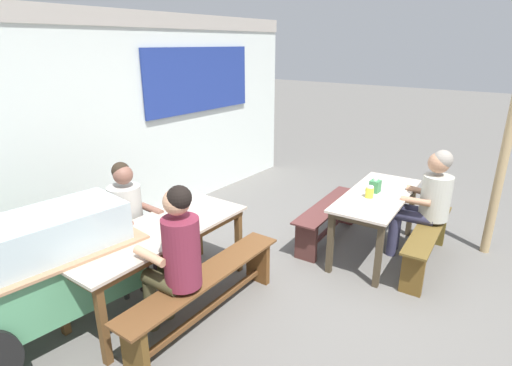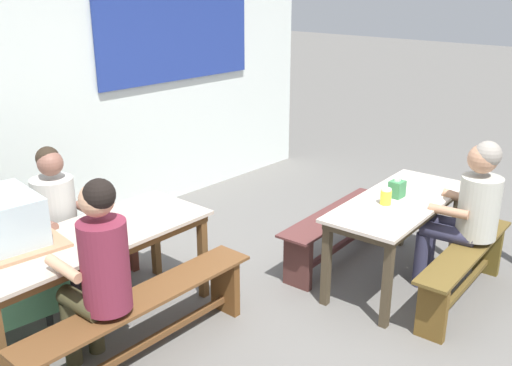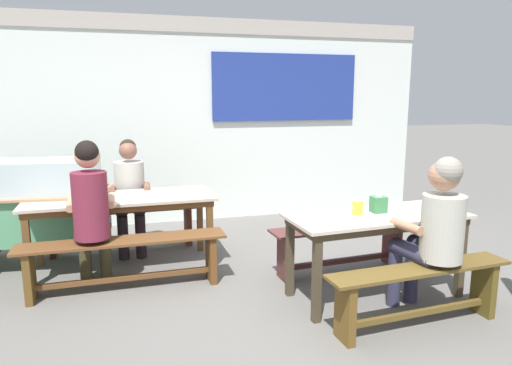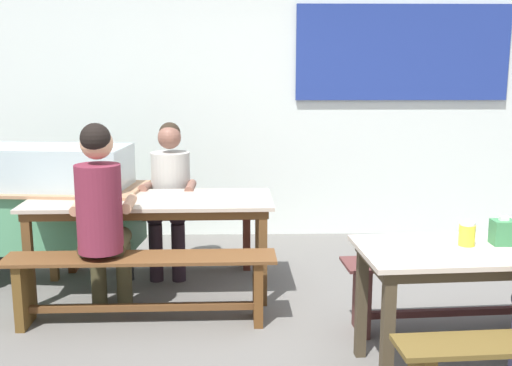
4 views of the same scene
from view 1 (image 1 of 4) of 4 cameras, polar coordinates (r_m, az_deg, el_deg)
The scene contains 15 objects.
ground_plane at distance 4.32m, azimuth 10.06°, elevation -13.74°, with size 40.00×40.00×0.00m, color #64615D.
backdrop_wall at distance 5.55m, azimuth -15.96°, elevation 9.19°, with size 6.11×0.23×2.72m.
dining_table_far at distance 3.81m, azimuth -13.80°, elevation -7.40°, with size 1.82×0.74×0.73m.
dining_table_near at distance 4.73m, azimuth 16.84°, elevation -2.41°, with size 1.57×0.73×0.73m.
bench_far_back at distance 4.38m, azimuth -18.48°, elevation -9.40°, with size 1.71×0.33×0.47m.
bench_far_front at distance 3.61m, azimuth -7.08°, elevation -14.93°, with size 1.79×0.34×0.47m.
bench_near_back at distance 5.03m, azimuth 10.16°, elevation -4.90°, with size 1.44×0.39×0.47m.
bench_near_front at distance 4.76m, azimuth 23.12°, elevation -7.60°, with size 1.50×0.35×0.47m.
food_cart at distance 3.68m, azimuth -27.85°, elevation -10.52°, with size 1.86×0.88×1.08m.
person_center_facing at distance 4.21m, azimuth -17.45°, elevation -4.36°, with size 0.44×0.55×1.24m.
person_left_back_turned at distance 3.26m, azimuth -11.34°, elevation -9.79°, with size 0.42×0.53×1.35m.
person_near_front at distance 4.75m, azimuth 23.25°, elevation -1.88°, with size 0.46×0.60×1.29m.
tissue_box at distance 4.73m, azimuth 16.60°, elevation -0.43°, with size 0.12×0.10×0.16m.
condiment_jar at distance 4.54m, azimuth 15.86°, elevation -1.23°, with size 0.09×0.09×0.13m.
wooden_support_post at distance 5.15m, azimuth 31.77°, elevation 2.72°, with size 0.10×0.10×2.23m, color tan.
Camera 1 is at (-3.29, -1.54, 2.34)m, focal length 28.08 mm.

